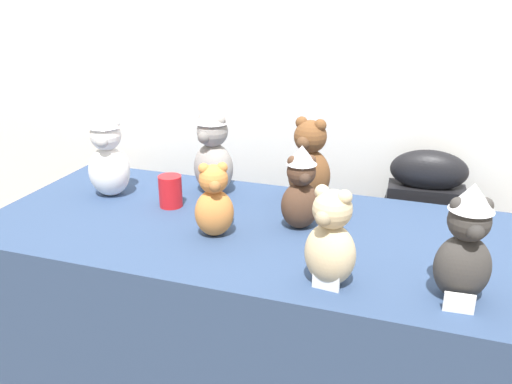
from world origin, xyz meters
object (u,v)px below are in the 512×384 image
display_table (256,331)px  teddy_bear_ginger (214,202)px  teddy_bear_cocoa (301,189)px  teddy_bear_charcoal (466,244)px  teddy_bear_chestnut (309,163)px  instrument_case (418,263)px  teddy_bear_sand (331,240)px  party_cup_red (170,191)px  teddy_bear_snow (107,153)px  teddy_bear_ash (213,150)px

display_table → teddy_bear_ginger: (-0.10, -0.09, 0.50)m
teddy_bear_cocoa → teddy_bear_charcoal: 0.54m
display_table → teddy_bear_chestnut: teddy_bear_chestnut is taller
teddy_bear_cocoa → instrument_case: bearing=23.1°
teddy_bear_sand → party_cup_red: teddy_bear_sand is taller
display_table → instrument_case: 0.72m
instrument_case → teddy_bear_snow: 1.25m
teddy_bear_cocoa → teddy_bear_sand: bearing=-92.0°
teddy_bear_charcoal → display_table: bearing=142.7°
display_table → instrument_case: size_ratio=1.88×
teddy_bear_chestnut → teddy_bear_sand: size_ratio=1.14×
teddy_bear_charcoal → party_cup_red: (-0.94, 0.30, -0.09)m
teddy_bear_sand → party_cup_red: 0.71m
teddy_bear_snow → party_cup_red: bearing=-22.9°
teddy_bear_snow → display_table: bearing=-26.6°
teddy_bear_cocoa → teddy_bear_sand: 0.34m
teddy_bear_chestnut → party_cup_red: (-0.44, -0.20, -0.08)m
teddy_bear_ginger → teddy_bear_chestnut: teddy_bear_chestnut is taller
teddy_bear_cocoa → teddy_bear_ash: size_ratio=0.81×
teddy_bear_ash → teddy_bear_snow: bearing=-142.0°
teddy_bear_cocoa → party_cup_red: (-0.47, 0.03, -0.08)m
instrument_case → teddy_bear_ash: 0.92m
instrument_case → teddy_bear_cocoa: teddy_bear_cocoa is taller
display_table → teddy_bear_sand: (0.29, -0.26, 0.51)m
teddy_bear_chestnut → teddy_bear_snow: bearing=-151.6°
teddy_bear_charcoal → teddy_bear_ginger: bearing=152.4°
instrument_case → teddy_bear_ash: (-0.74, -0.27, 0.47)m
teddy_bear_ash → teddy_bear_snow: size_ratio=1.03×
instrument_case → teddy_bear_chestnut: size_ratio=3.13×
display_table → teddy_bear_sand: size_ratio=6.70×
instrument_case → teddy_bear_charcoal: 0.88m
teddy_bear_cocoa → teddy_bear_chestnut: teddy_bear_chestnut is taller
teddy_bear_ginger → teddy_bear_ash: teddy_bear_ash is taller
teddy_bear_chestnut → teddy_bear_charcoal: bearing=-31.3°
teddy_bear_chestnut → party_cup_red: bearing=-141.1°
instrument_case → teddy_bear_chestnut: teddy_bear_chestnut is taller
instrument_case → teddy_bear_chestnut: (-0.40, -0.24, 0.45)m
teddy_bear_cocoa → party_cup_red: size_ratio=2.44×
instrument_case → teddy_bear_sand: (-0.21, -0.77, 0.43)m
teddy_bear_chestnut → teddy_bear_charcoal: (0.50, -0.50, 0.01)m
display_table → teddy_bear_chestnut: 0.60m
teddy_bear_cocoa → teddy_bear_snow: 0.72m
instrument_case → teddy_bear_sand: 0.91m
teddy_bear_chestnut → teddy_bear_charcoal: same height
teddy_bear_ginger → teddy_bear_sand: size_ratio=0.88×
teddy_bear_ginger → party_cup_red: teddy_bear_ginger is taller
display_table → teddy_bear_ash: teddy_bear_ash is taller
teddy_bear_sand → teddy_bear_cocoa: bearing=134.9°
display_table → teddy_bear_cocoa: (0.13, 0.05, 0.52)m
teddy_bear_ash → teddy_bear_ginger: bearing=-51.9°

